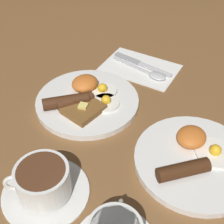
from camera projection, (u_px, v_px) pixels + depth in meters
name	position (u px, v px, depth m)	size (l,w,h in m)	color
ground_plane	(88.00, 104.00, 0.78)	(3.00, 3.00, 0.00)	brown
breakfast_plate_near	(86.00, 100.00, 0.77)	(0.25, 0.25, 0.05)	white
breakfast_plate_far	(195.00, 158.00, 0.63)	(0.25, 0.25, 0.05)	white
teacup_near	(43.00, 183.00, 0.57)	(0.16, 0.16, 0.07)	white
napkin	(140.00, 67.00, 0.89)	(0.14, 0.21, 0.01)	white
knife	(139.00, 63.00, 0.90)	(0.02, 0.19, 0.01)	silver
spoon	(152.00, 74.00, 0.86)	(0.04, 0.18, 0.01)	silver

